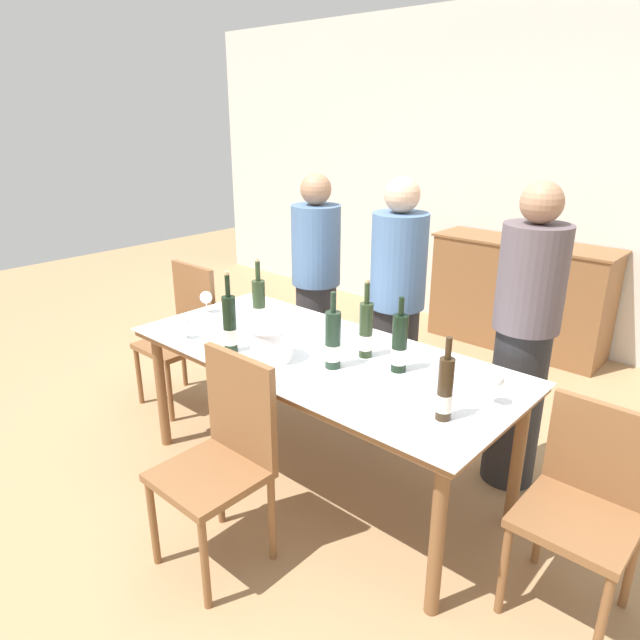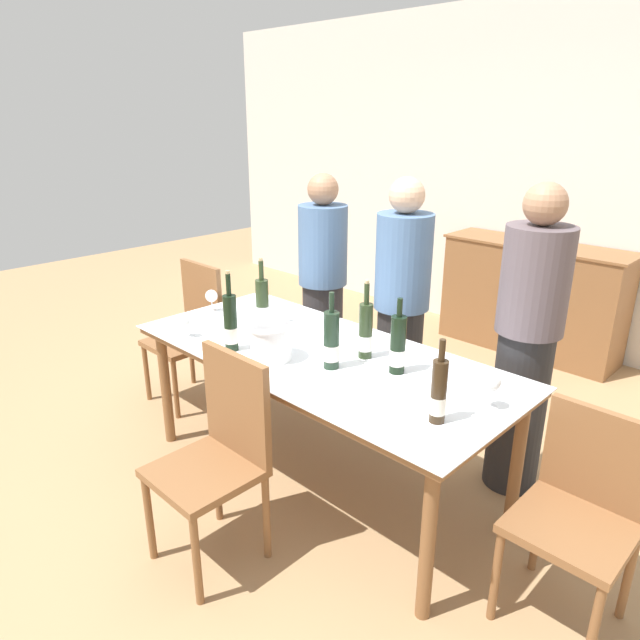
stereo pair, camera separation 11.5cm
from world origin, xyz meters
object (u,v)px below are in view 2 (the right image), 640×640
object	(u,v)px
person_guest_right	(526,346)
ice_bucket	(271,341)
dining_table	(320,365)
wine_glass_2	(187,322)
wine_glass_0	(492,384)
chair_left_end	(192,325)
person_guest_left	(401,311)
chair_right_end	(582,504)
sideboard_cabinet	(531,298)
wine_glass_1	(211,297)
wine_bottle_2	(366,332)
wine_bottle_5	(439,393)
wine_bottle_3	(262,303)
wine_bottle_1	(231,324)
wine_bottle_4	(398,346)
person_host	(323,289)
wine_bottle_0	(331,342)
chair_near_front	(220,446)

from	to	relation	value
person_guest_right	ice_bucket	bearing A→B (deg)	-133.95
dining_table	wine_glass_2	xyz separation A→B (m)	(-0.68, -0.35, 0.15)
wine_glass_0	chair_left_end	xyz separation A→B (m)	(-2.24, 0.01, -0.33)
ice_bucket	person_guest_left	distance (m)	0.96
dining_table	chair_right_end	xyz separation A→B (m)	(1.33, 0.08, -0.19)
sideboard_cabinet	wine_glass_1	xyz separation A→B (m)	(-0.91, -2.55, 0.39)
wine_bottle_2	wine_glass_1	world-z (taller)	wine_bottle_2
wine_glass_0	person_guest_right	xyz separation A→B (m)	(-0.14, 0.62, -0.06)
wine_bottle_5	chair_left_end	bearing A→B (deg)	173.18
wine_glass_1	wine_bottle_3	bearing A→B (deg)	9.61
ice_bucket	chair_right_end	size ratio (longest dim) A/B	0.25
person_guest_left	sideboard_cabinet	bearing A→B (deg)	89.60
wine_bottle_5	person_guest_right	bearing A→B (deg)	93.02
wine_bottle_3	wine_bottle_1	bearing A→B (deg)	-64.22
wine_glass_2	wine_bottle_3	bearing A→B (deg)	70.49
ice_bucket	wine_bottle_5	xyz separation A→B (m)	(0.94, 0.06, 0.03)
dining_table	wine_glass_2	world-z (taller)	wine_glass_2
wine_glass_1	chair_right_end	distance (m)	2.29
dining_table	wine_bottle_2	bearing A→B (deg)	31.61
dining_table	wine_bottle_3	distance (m)	0.57
wine_bottle_1	wine_bottle_3	size ratio (longest dim) A/B	1.07
wine_bottle_1	wine_bottle_3	distance (m)	0.40
dining_table	wine_bottle_4	size ratio (longest dim) A/B	5.62
ice_bucket	person_guest_right	distance (m)	1.29
chair_left_end	wine_bottle_1	bearing A→B (deg)	-21.38
wine_glass_1	person_guest_left	bearing A→B (deg)	39.52
wine_bottle_1	wine_glass_1	world-z (taller)	wine_bottle_1
wine_glass_0	person_host	xyz separation A→B (m)	(-1.64, 0.69, -0.09)
wine_bottle_2	person_host	xyz separation A→B (m)	(-0.93, 0.65, -0.12)
wine_bottle_5	wine_glass_2	size ratio (longest dim) A/B	2.81
chair_left_end	wine_glass_2	bearing A→B (deg)	-33.97
wine_bottle_3	chair_right_end	distance (m)	1.90
wine_bottle_0	chair_right_end	xyz separation A→B (m)	(1.17, 0.17, -0.39)
sideboard_cabinet	dining_table	size ratio (longest dim) A/B	0.72
wine_bottle_4	wine_bottle_5	distance (m)	0.47
person_guest_left	chair_right_end	bearing A→B (deg)	-25.61
wine_bottle_1	chair_near_front	xyz separation A→B (m)	(0.42, -0.40, -0.36)
wine_bottle_0	person_host	size ratio (longest dim) A/B	0.24
dining_table	person_guest_right	bearing A→B (deg)	42.66
wine_bottle_0	chair_near_front	bearing A→B (deg)	-99.55
ice_bucket	chair_right_end	xyz separation A→B (m)	(1.46, 0.30, -0.35)
wine_bottle_2	wine_glass_2	world-z (taller)	wine_bottle_2
ice_bucket	chair_left_end	world-z (taller)	chair_left_end
wine_glass_2	wine_bottle_1	bearing A→B (deg)	10.61
wine_glass_1	person_host	xyz separation A→B (m)	(0.20, 0.78, -0.08)
chair_near_front	chair_left_end	bearing A→B (deg)	150.69
wine_bottle_4	wine_glass_2	size ratio (longest dim) A/B	2.93
sideboard_cabinet	person_guest_left	xyz separation A→B (m)	(-0.01, -1.81, 0.33)
ice_bucket	wine_glass_2	size ratio (longest dim) A/B	1.75
wine_bottle_0	wine_glass_2	xyz separation A→B (m)	(-0.84, -0.26, -0.05)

